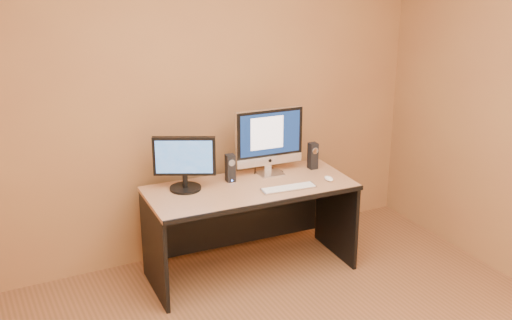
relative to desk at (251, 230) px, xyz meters
name	(u,v)px	position (x,y,z in m)	size (l,w,h in m)	color
walls	(327,183)	(-0.31, -1.47, 0.95)	(4.00, 4.00, 2.60)	olive
desk	(251,230)	(0.00, 0.00, 0.00)	(1.51, 0.66, 0.70)	#AC7956
imac	(271,142)	(0.25, 0.16, 0.61)	(0.54, 0.20, 0.52)	silver
second_monitor	(185,163)	(-0.44, 0.16, 0.55)	(0.45, 0.23, 0.40)	black
speaker_left	(230,168)	(-0.09, 0.16, 0.45)	(0.06, 0.07, 0.21)	black
speaker_right	(313,156)	(0.60, 0.12, 0.45)	(0.06, 0.07, 0.21)	black
keyboard	(289,188)	(0.22, -0.17, 0.36)	(0.40, 0.11, 0.02)	#B2B2B6
mouse	(329,178)	(0.57, -0.16, 0.37)	(0.05, 0.10, 0.03)	white
cable_a	(273,168)	(0.32, 0.26, 0.35)	(0.01, 0.01, 0.21)	black
cable_b	(255,170)	(0.18, 0.29, 0.35)	(0.01, 0.01, 0.17)	black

